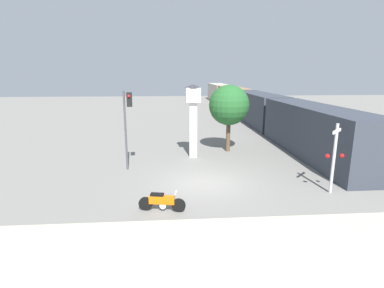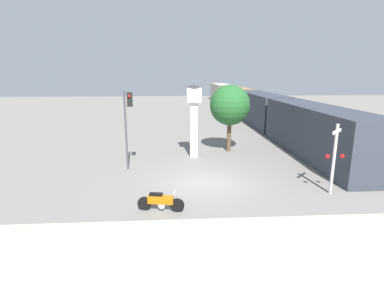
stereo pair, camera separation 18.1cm
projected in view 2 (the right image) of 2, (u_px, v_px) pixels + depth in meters
The scene contains 8 objects.
ground_plane at pixel (204, 183), 15.53m from camera, with size 120.00×120.00×0.00m, color slate.
sidewalk_strip at pixel (229, 269), 8.65m from camera, with size 36.00×6.00×0.10m.
motorcycle at pixel (161, 201), 12.32m from camera, with size 1.95×0.54×0.87m.
clock_tower at pixel (194, 110), 19.72m from camera, with size 1.12×1.12×4.85m.
freight_train at pixel (245, 102), 40.18m from camera, with size 2.80×53.79×3.40m.
traffic_light at pixel (128, 116), 17.07m from camera, with size 0.50×0.35×4.61m.
railroad_crossing_signal at pixel (334, 156), 13.80m from camera, with size 0.90×0.82×3.34m.
street_tree at pixel (230, 105), 21.13m from camera, with size 2.85×2.85×4.78m.
Camera 2 is at (-1.54, -14.57, 5.57)m, focal length 28.00 mm.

